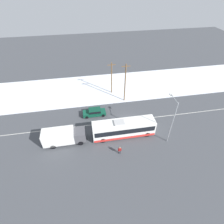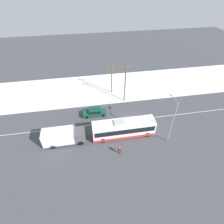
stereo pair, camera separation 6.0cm
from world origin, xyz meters
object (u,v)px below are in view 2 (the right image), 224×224
sedan_car (94,112)px  utility_pole_snowlot (112,78)px  box_truck (63,136)px  pedestrian_at_stop (120,150)px  streetlamp (172,117)px  city_bus (124,128)px  utility_pole_roadside (125,83)px

sedan_car → utility_pole_snowlot: utility_pole_snowlot is taller
box_truck → utility_pole_snowlot: (10.75, 13.93, 2.42)m
pedestrian_at_stop → streetlamp: size_ratio=0.19×
sedan_car → streetlamp: size_ratio=0.55×
pedestrian_at_stop → utility_pole_snowlot: size_ratio=0.20×
city_bus → utility_pole_roadside: 10.99m
streetlamp → utility_pole_roadside: size_ratio=0.95×
streetlamp → sedan_car: bearing=144.0°
pedestrian_at_stop → streetlamp: bearing=11.0°
sedan_car → utility_pole_roadside: bearing=-151.4°
streetlamp → utility_pole_roadside: utility_pole_roadside is taller
box_truck → sedan_car: box_truck is taller
streetlamp → pedestrian_at_stop: bearing=-169.0°
box_truck → sedan_car: size_ratio=1.55×
sedan_car → utility_pole_roadside: (7.14, 3.89, 3.83)m
city_bus → utility_pole_snowlot: size_ratio=1.43×
sedan_car → box_truck: bearing=47.4°
utility_pole_roadside → city_bus: bearing=-103.8°
box_truck → streetlamp: 18.28m
city_bus → box_truck: (-10.51, -0.03, 0.01)m
pedestrian_at_stop → streetlamp: streetlamp is taller
box_truck → sedan_car: (5.88, 6.40, -0.81)m
utility_pole_snowlot → streetlamp: bearing=-66.5°
sedan_car → streetlamp: 15.36m
pedestrian_at_stop → streetlamp: 9.93m
box_truck → streetlamp: bearing=-7.2°
city_bus → box_truck: bearing=-179.8°
streetlamp → utility_pole_snowlot: (-7.02, 16.17, -1.21)m
box_truck → pedestrian_at_stop: box_truck is taller
city_bus → pedestrian_at_stop: 4.31m
box_truck → pedestrian_at_stop: size_ratio=4.50×
pedestrian_at_stop → city_bus: bearing=69.0°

